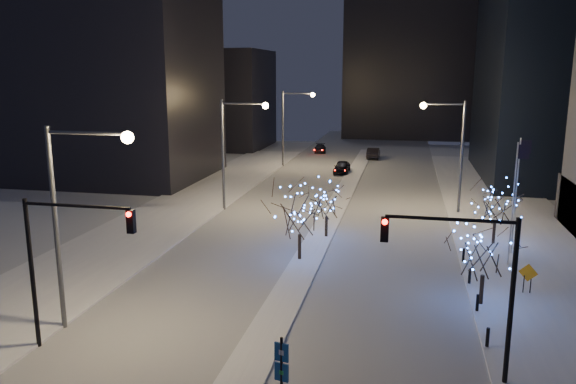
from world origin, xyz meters
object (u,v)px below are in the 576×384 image
(car_mid, at_px, (373,153))
(holiday_tree_plaza_far, at_px, (496,204))
(construction_sign, at_px, (528,275))
(street_lamp_w_mid, at_px, (234,140))
(holiday_tree_median_far, at_px, (327,200))
(street_lamp_w_near, at_px, (74,201))
(street_lamp_w_far, at_px, (291,118))
(car_near, at_px, (342,167))
(car_far, at_px, (320,149))
(holiday_tree_plaza_near, at_px, (485,250))
(wayfinding_sign, at_px, (282,368))
(traffic_signal_west, at_px, (61,250))
(holiday_tree_median_near, at_px, (300,212))
(traffic_signal_east, at_px, (472,271))
(street_lamp_east, at_px, (452,142))

(car_mid, bearing_deg, holiday_tree_plaza_far, 106.16)
(holiday_tree_plaza_far, height_order, construction_sign, holiday_tree_plaza_far)
(car_mid, bearing_deg, street_lamp_w_mid, 73.96)
(holiday_tree_median_far, height_order, construction_sign, holiday_tree_median_far)
(street_lamp_w_near, distance_m, street_lamp_w_far, 50.00)
(car_near, bearing_deg, car_far, 107.76)
(holiday_tree_plaza_near, xyz_separation_m, construction_sign, (2.73, 2.12, -1.98))
(street_lamp_w_far, bearing_deg, construction_sign, -61.52)
(car_mid, distance_m, holiday_tree_median_far, 41.65)
(car_mid, relative_size, wayfinding_sign, 1.57)
(traffic_signal_west, relative_size, car_near, 1.55)
(street_lamp_w_far, relative_size, holiday_tree_median_near, 1.97)
(car_far, bearing_deg, street_lamp_w_far, -105.48)
(traffic_signal_east, bearing_deg, street_lamp_w_far, 109.32)
(car_mid, bearing_deg, traffic_signal_east, 97.78)
(car_mid, bearing_deg, holiday_tree_plaza_near, 100.50)
(traffic_signal_east, bearing_deg, holiday_tree_plaza_far, 79.12)
(car_far, bearing_deg, holiday_tree_median_far, -88.52)
(traffic_signal_west, height_order, holiday_tree_plaza_near, traffic_signal_west)
(traffic_signal_east, xyz_separation_m, holiday_tree_plaza_near, (1.56, 8.03, -1.60))
(traffic_signal_west, height_order, holiday_tree_median_far, traffic_signal_west)
(wayfinding_sign, bearing_deg, street_lamp_w_mid, 122.99)
(street_lamp_w_far, height_order, holiday_tree_median_far, street_lamp_w_far)
(street_lamp_east, height_order, car_near, street_lamp_east)
(holiday_tree_median_far, bearing_deg, car_near, 94.23)
(street_lamp_w_near, height_order, car_mid, street_lamp_w_near)
(street_lamp_w_far, bearing_deg, holiday_tree_median_far, -73.59)
(street_lamp_w_near, distance_m, holiday_tree_plaza_near, 20.94)
(street_lamp_east, xyz_separation_m, car_far, (-17.16, 35.95, -5.82))
(holiday_tree_plaza_near, bearing_deg, street_lamp_w_near, -160.13)
(car_mid, distance_m, wayfinding_sign, 64.36)
(street_lamp_w_far, xyz_separation_m, street_lamp_east, (19.02, -22.00, -0.05))
(street_lamp_w_mid, bearing_deg, car_far, 87.26)
(traffic_signal_east, height_order, holiday_tree_median_near, traffic_signal_east)
(car_near, xyz_separation_m, wayfinding_sign, (3.71, -51.09, 1.12))
(street_lamp_w_near, bearing_deg, holiday_tree_median_near, 55.64)
(street_lamp_w_far, xyz_separation_m, wayfinding_sign, (11.05, -54.81, -4.61))
(holiday_tree_median_far, bearing_deg, traffic_signal_west, -114.13)
(car_mid, xyz_separation_m, wayfinding_sign, (0.62, -64.34, 1.09))
(holiday_tree_plaza_far, bearing_deg, street_lamp_w_mid, 163.84)
(street_lamp_east, bearing_deg, street_lamp_w_mid, -171.04)
(traffic_signal_east, xyz_separation_m, car_near, (-10.54, 47.28, -3.99))
(traffic_signal_east, xyz_separation_m, car_far, (-16.01, 64.95, -4.13))
(car_mid, distance_m, holiday_tree_plaza_near, 53.33)
(street_lamp_w_mid, relative_size, traffic_signal_east, 1.43)
(construction_sign, bearing_deg, holiday_tree_median_near, -173.02)
(street_lamp_w_mid, xyz_separation_m, holiday_tree_median_near, (8.44, -12.66, -3.12))
(street_lamp_w_far, height_order, wayfinding_sign, street_lamp_w_far)
(street_lamp_w_near, relative_size, traffic_signal_east, 1.43)
(car_near, distance_m, holiday_tree_median_near, 34.06)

